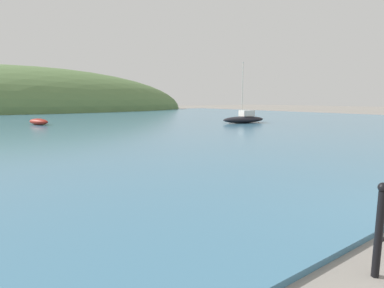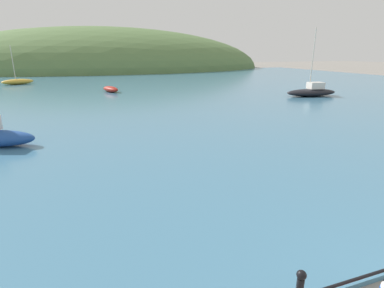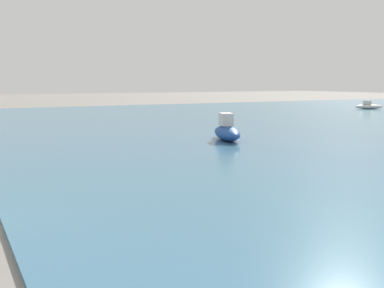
% 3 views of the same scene
% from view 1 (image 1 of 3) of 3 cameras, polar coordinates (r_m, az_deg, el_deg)
% --- Properties ---
extents(water, '(80.00, 60.00, 0.10)m').
position_cam_1_polar(water, '(32.69, -23.96, 3.94)').
color(water, teal).
rests_on(water, ground).
extents(far_hillside, '(70.47, 38.76, 17.38)m').
position_cam_1_polar(far_hillside, '(68.78, -29.89, 5.47)').
color(far_hillside, '#567542').
rests_on(far_hillside, ground).
extents(boat_green_fishing, '(1.67, 2.65, 0.52)m').
position_cam_1_polar(boat_green_fishing, '(28.48, -27.17, 3.81)').
color(boat_green_fishing, maroon).
rests_on(boat_green_fishing, water).
extents(boat_far_right, '(4.53, 2.04, 5.42)m').
position_cam_1_polar(boat_far_right, '(27.80, 9.88, 4.77)').
color(boat_far_right, black).
rests_on(boat_far_right, water).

